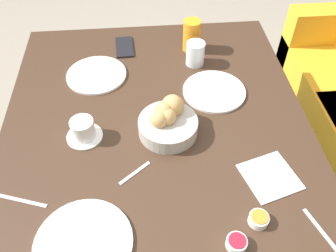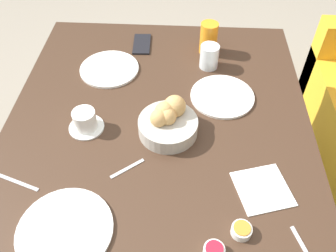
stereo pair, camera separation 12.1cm
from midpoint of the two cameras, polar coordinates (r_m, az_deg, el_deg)
ground_plane at (r=1.84m, az=0.71°, el=-16.60°), size 10.00×10.00×0.00m
dining_table at (r=1.29m, az=0.98°, el=-3.71°), size 1.37×1.08×0.74m
bread_basket at (r=1.20m, az=2.87°, el=0.61°), size 0.20×0.20×0.12m
plate_near_left at (r=1.49m, az=-7.09°, el=8.99°), size 0.24×0.24×0.01m
plate_near_right at (r=1.04m, az=-12.95°, el=-16.20°), size 0.27×0.27×0.01m
plate_far_center at (r=1.38m, az=11.20°, el=4.60°), size 0.24×0.24×0.01m
juice_glass at (r=1.56m, az=8.81°, el=13.67°), size 0.07×0.07×0.14m
water_tumbler at (r=1.48m, az=9.00°, el=10.85°), size 0.08×0.08×0.10m
coffee_cup at (r=1.24m, az=-10.47°, el=0.65°), size 0.12×0.12×0.08m
jam_bowl_berry at (r=1.00m, az=11.04°, el=-19.31°), size 0.06×0.06×0.03m
jam_bowl_honey at (r=1.04m, az=15.11°, el=-16.07°), size 0.06×0.06×0.03m
knife_silver at (r=1.17m, az=-20.50°, el=-8.54°), size 0.06×0.16×0.00m
spoon_coffee at (r=1.13m, az=-3.49°, el=-7.00°), size 0.08×0.10×0.00m
napkin at (r=1.14m, az=17.93°, el=-9.76°), size 0.19×0.19×0.00m
cell_phone at (r=1.62m, az=-2.05°, el=12.92°), size 0.15×0.08×0.01m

